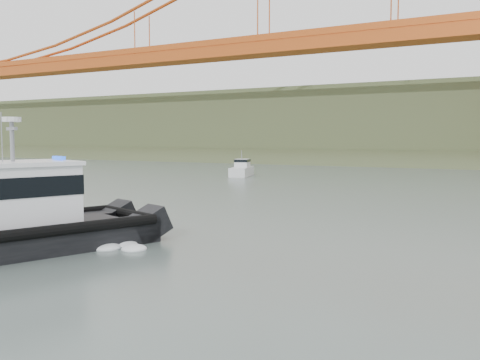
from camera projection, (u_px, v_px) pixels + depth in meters
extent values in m
plane|color=#556560|center=(113.00, 241.00, 25.33)|extent=(400.00, 400.00, 0.00)
cube|color=#3F4D2C|center=(438.00, 163.00, 105.27)|extent=(500.00, 44.72, 16.25)
cube|color=#3F4D2C|center=(458.00, 134.00, 129.14)|extent=(500.00, 70.00, 18.00)
cube|color=#3F4D2C|center=(470.00, 117.00, 150.47)|extent=(500.00, 60.00, 16.00)
cube|color=#B64A16|center=(424.00, 35.00, 88.79)|extent=(260.00, 6.00, 2.20)
cube|color=black|center=(23.00, 247.00, 21.72)|extent=(5.39, 12.13, 1.34)
cube|color=white|center=(22.00, 195.00, 23.06)|extent=(4.49, 4.91, 2.58)
cube|color=black|center=(22.00, 184.00, 23.03)|extent=(4.58, 4.99, 0.84)
cube|color=white|center=(21.00, 163.00, 22.95)|extent=(4.78, 5.19, 0.18)
cylinder|color=gray|center=(12.00, 142.00, 22.66)|extent=(0.18, 0.18, 2.02)
cylinder|color=white|center=(11.00, 119.00, 22.59)|extent=(0.78, 0.78, 0.20)
cube|color=silver|center=(242.00, 172.00, 69.32)|extent=(3.90, 6.62, 1.26)
cube|color=silver|center=(242.00, 164.00, 69.74)|extent=(2.36, 2.90, 1.26)
cube|color=black|center=(242.00, 161.00, 69.71)|extent=(2.42, 2.97, 0.37)
cylinder|color=gray|center=(242.00, 155.00, 69.14)|extent=(0.08, 0.08, 1.26)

